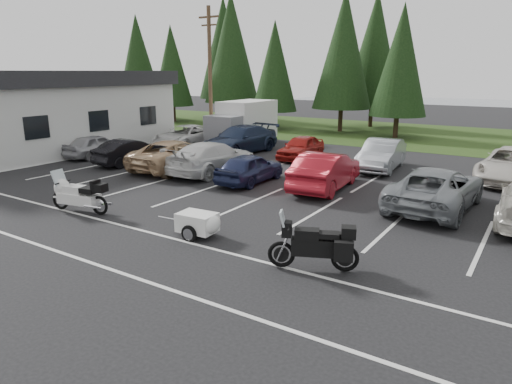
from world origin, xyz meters
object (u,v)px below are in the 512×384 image
object	(u,v)px
car_near_5	(326,171)
car_near_6	(436,188)
car_near_4	(250,168)
car_far_3	(382,155)
box_truck	(239,123)
car_near_0	(97,146)
car_near_3	(213,158)
car_far_2	(301,147)
car_far_0	(186,137)
touring_motorcycle	(78,192)
building	(33,111)
utility_pole	(210,74)
car_far_1	(240,140)
car_near_1	(131,152)
cargo_trailer	(197,225)
car_near_2	(177,155)
adventure_motorcycle	(313,241)

from	to	relation	value
car_near_5	car_near_6	bearing A→B (deg)	168.63
car_near_4	car_far_3	distance (m)	7.24
box_truck	car_near_0	xyz separation A→B (m)	(-4.33, -8.34, -0.78)
car_near_3	car_far_2	bearing A→B (deg)	-106.71
car_far_0	touring_motorcycle	distance (m)	14.30
building	utility_pole	world-z (taller)	utility_pole
car_far_0	car_far_2	distance (m)	8.20
car_near_3	car_near_5	xyz separation A→B (m)	(5.92, 0.14, 0.02)
car_near_6	touring_motorcycle	bearing A→B (deg)	37.15
car_far_1	car_far_3	xyz separation A→B (m)	(8.83, -0.08, -0.06)
car_near_5	car_far_0	distance (m)	13.24
car_near_6	car_far_0	bearing A→B (deg)	-15.84
box_truck	car_near_1	world-z (taller)	box_truck
building	cargo_trailer	size ratio (longest dim) A/B	9.48
car_far_3	box_truck	bearing A→B (deg)	160.44
car_near_2	building	bearing A→B (deg)	-0.97
car_near_2	car_near_3	xyz separation A→B (m)	(2.14, 0.27, 0.02)
car_near_0	cargo_trailer	xyz separation A→B (m)	(13.56, -7.12, -0.29)
car_near_4	adventure_motorcycle	world-z (taller)	adventure_motorcycle
car_far_3	car_near_5	bearing A→B (deg)	-103.03
car_near_0	car_far_3	size ratio (longest dim) A/B	0.85
utility_pole	touring_motorcycle	xyz separation A→B (m)	(6.09, -15.29, -3.95)
box_truck	touring_motorcycle	size ratio (longest dim) A/B	2.07
touring_motorcycle	box_truck	bearing A→B (deg)	93.52
building	utility_pole	distance (m)	11.53
car_near_2	car_far_0	size ratio (longest dim) A/B	1.03
car_near_6	touring_motorcycle	distance (m)	12.80
car_near_5	car_far_0	world-z (taller)	car_near_5
car_near_6	car_far_0	size ratio (longest dim) A/B	1.05
box_truck	car_near_3	bearing A→B (deg)	-63.17
car_near_0	car_near_4	bearing A→B (deg)	177.21
car_near_4	car_far_0	world-z (taller)	car_far_0
car_far_1	car_far_3	distance (m)	8.83
car_near_1	car_far_2	bearing A→B (deg)	-134.07
cargo_trailer	car_far_2	bearing A→B (deg)	99.66
car_near_3	cargo_trailer	size ratio (longest dim) A/B	3.24
car_far_0	car_near_4	bearing A→B (deg)	-36.97
utility_pole	box_truck	distance (m)	3.85
box_truck	building	bearing A→B (deg)	-139.64
utility_pole	car_far_3	distance (m)	13.55
car_near_1	adventure_motorcycle	xyz separation A→B (m)	(14.27, -7.01, 0.09)
box_truck	car_near_6	distance (m)	16.90
utility_pole	car_near_4	bearing A→B (deg)	-43.57
utility_pole	box_truck	xyz separation A→B (m)	(2.00, 0.50, -3.25)
car_near_3	car_far_0	world-z (taller)	car_near_3
car_near_2	car_far_1	bearing A→B (deg)	-91.05
building	car_far_3	size ratio (longest dim) A/B	3.37
car_near_4	cargo_trailer	size ratio (longest dim) A/B	2.39
car_far_2	car_near_5	bearing A→B (deg)	-56.06
car_near_5	car_far_2	world-z (taller)	car_near_5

